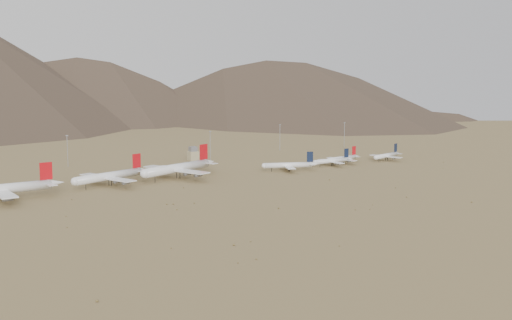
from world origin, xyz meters
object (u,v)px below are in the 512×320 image
widebody_west (1,189)px  widebody_east (177,168)px  widebody_centre (109,176)px  narrowbody_a (290,165)px  control_tower (193,154)px  narrowbody_b (333,161)px

widebody_west → widebody_east: size_ratio=1.00×
widebody_centre → narrowbody_a: 140.20m
control_tower → widebody_west: bearing=-150.0°
control_tower → narrowbody_a: bearing=-67.8°
widebody_west → control_tower: size_ratio=5.91×
widebody_centre → widebody_east: widebody_east is taller
widebody_west → narrowbody_a: size_ratio=1.64×
narrowbody_a → control_tower: narrowbody_a is taller
narrowbody_a → narrowbody_b: bearing=27.4°
widebody_centre → narrowbody_b: widebody_centre is taller
widebody_centre → widebody_east: 51.72m
widebody_west → narrowbody_b: 257.21m
widebody_west → widebody_centre: widebody_west is taller
narrowbody_b → widebody_west: bearing=-178.5°
widebody_east → narrowbody_a: (88.23, -13.50, -2.83)m
widebody_west → narrowbody_b: widebody_west is taller
narrowbody_a → control_tower: bearing=132.9°
widebody_west → widebody_centre: 73.22m
widebody_centre → narrowbody_b: 185.70m
narrowbody_b → control_tower: 121.56m
control_tower → widebody_centre: bearing=-140.7°
narrowbody_a → control_tower: (-38.09, 93.37, 0.46)m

